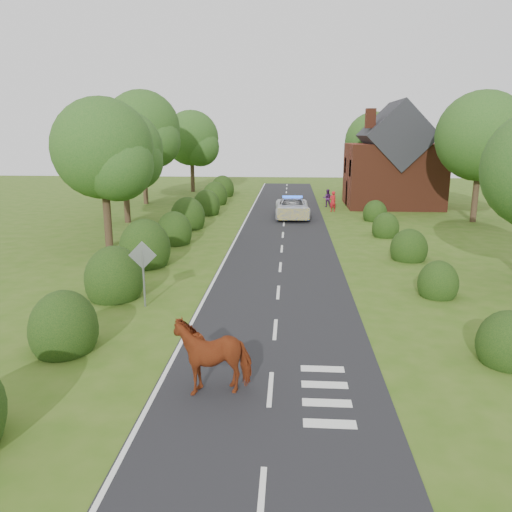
# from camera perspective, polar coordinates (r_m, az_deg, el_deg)

# --- Properties ---
(ground) EXTENTS (120.00, 120.00, 0.00)m
(ground) POSITION_cam_1_polar(r_m,az_deg,el_deg) (16.85, 2.21, -8.44)
(ground) COLOR #345A13
(road) EXTENTS (6.00, 70.00, 0.02)m
(road) POSITION_cam_1_polar(r_m,az_deg,el_deg) (31.25, 3.06, 2.05)
(road) COLOR black
(road) RESTS_ON ground
(road_markings) EXTENTS (4.96, 70.00, 0.01)m
(road_markings) POSITION_cam_1_polar(r_m,az_deg,el_deg) (29.29, -0.14, 1.30)
(road_markings) COLOR white
(road_markings) RESTS_ON road
(hedgerow_left) EXTENTS (2.75, 50.41, 3.00)m
(hedgerow_left) POSITION_cam_1_polar(r_m,az_deg,el_deg) (28.71, -10.15, 2.30)
(hedgerow_left) COLOR black
(hedgerow_left) RESTS_ON ground
(hedgerow_right) EXTENTS (2.10, 45.78, 2.10)m
(hedgerow_right) POSITION_cam_1_polar(r_m,az_deg,el_deg) (28.11, 16.52, 1.29)
(hedgerow_right) COLOR black
(hedgerow_right) RESTS_ON ground
(tree_left_a) EXTENTS (5.74, 5.60, 8.38)m
(tree_left_a) POSITION_cam_1_polar(r_m,az_deg,el_deg) (29.29, -16.74, 11.22)
(tree_left_a) COLOR #332316
(tree_left_a) RESTS_ON ground
(tree_left_b) EXTENTS (5.74, 5.60, 8.07)m
(tree_left_b) POSITION_cam_1_polar(r_m,az_deg,el_deg) (37.34, -14.59, 11.35)
(tree_left_b) COLOR #332316
(tree_left_b) RESTS_ON ground
(tree_left_c) EXTENTS (6.97, 6.80, 10.22)m
(tree_left_c) POSITION_cam_1_polar(r_m,az_deg,el_deg) (47.27, -12.56, 13.70)
(tree_left_c) COLOR #332316
(tree_left_c) RESTS_ON ground
(tree_left_d) EXTENTS (6.15, 6.00, 8.89)m
(tree_left_d) POSITION_cam_1_polar(r_m,az_deg,el_deg) (56.45, -7.14, 12.98)
(tree_left_d) COLOR #332316
(tree_left_d) RESTS_ON ground
(tree_right_b) EXTENTS (6.56, 6.40, 9.40)m
(tree_right_b) POSITION_cam_1_polar(r_m,az_deg,el_deg) (39.91, 24.82, 11.96)
(tree_right_b) COLOR #332316
(tree_right_b) RESTS_ON ground
(tree_right_c) EXTENTS (6.15, 6.00, 8.58)m
(tree_right_c) POSITION_cam_1_polar(r_m,az_deg,el_deg) (54.17, 13.64, 12.36)
(tree_right_c) COLOR #332316
(tree_right_c) RESTS_ON ground
(road_sign) EXTENTS (1.06, 0.08, 2.53)m
(road_sign) POSITION_cam_1_polar(r_m,az_deg,el_deg) (19.00, -12.80, -0.93)
(road_sign) COLOR gray
(road_sign) RESTS_ON ground
(house) EXTENTS (8.00, 7.40, 9.17)m
(house) POSITION_cam_1_polar(r_m,az_deg,el_deg) (46.55, 15.40, 10.15)
(house) COLOR #602919
(house) RESTS_ON ground
(cow) EXTENTS (2.49, 1.79, 1.59)m
(cow) POSITION_cam_1_polar(r_m,az_deg,el_deg) (13.05, -4.93, -11.57)
(cow) COLOR maroon
(cow) RESTS_ON ground
(police_van) EXTENTS (2.72, 5.69, 1.70)m
(police_van) POSITION_cam_1_polar(r_m,az_deg,el_deg) (38.98, 4.16, 5.53)
(police_van) COLOR silver
(police_van) RESTS_ON ground
(pedestrian_red) EXTENTS (0.74, 0.66, 1.71)m
(pedestrian_red) POSITION_cam_1_polar(r_m,az_deg,el_deg) (42.43, 8.77, 6.19)
(pedestrian_red) COLOR red
(pedestrian_red) RESTS_ON ground
(pedestrian_purple) EXTENTS (0.79, 0.63, 1.57)m
(pedestrian_purple) POSITION_cam_1_polar(r_m,az_deg,el_deg) (45.12, 8.14, 6.57)
(pedestrian_purple) COLOR #461B53
(pedestrian_purple) RESTS_ON ground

